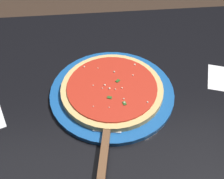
% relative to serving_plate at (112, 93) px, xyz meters
% --- Properties ---
extents(restaurant_table, '(1.09, 0.93, 0.73)m').
position_rel_serving_plate_xyz_m(restaurant_table, '(-0.03, 0.04, -0.12)').
color(restaurant_table, black).
rests_on(restaurant_table, ground_plane).
extents(serving_plate, '(0.34, 0.34, 0.01)m').
position_rel_serving_plate_xyz_m(serving_plate, '(0.00, 0.00, 0.00)').
color(serving_plate, '#195199').
rests_on(serving_plate, restaurant_table).
extents(pizza, '(0.28, 0.28, 0.02)m').
position_rel_serving_plate_xyz_m(pizza, '(-0.00, 0.00, 0.02)').
color(pizza, '#DBB26B').
rests_on(pizza, serving_plate).
extents(pizza_server, '(0.09, 0.22, 0.01)m').
position_rel_serving_plate_xyz_m(pizza_server, '(0.03, 0.16, 0.01)').
color(pizza_server, silver).
rests_on(pizza_server, serving_plate).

